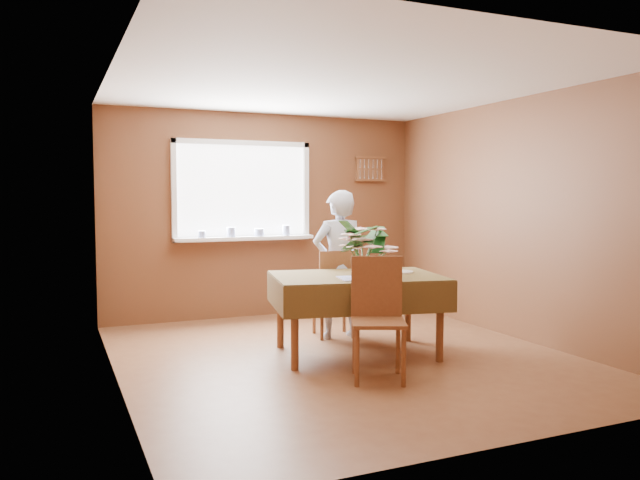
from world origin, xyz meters
name	(u,v)px	position (x,y,z in m)	size (l,w,h in m)	color
floor	(344,357)	(0.00, 0.00, 0.00)	(4.50, 4.50, 0.00)	brown
ceiling	(344,83)	(0.00, 0.00, 2.50)	(4.50, 4.50, 0.00)	white
wall_back	(266,215)	(0.00, 2.25, 1.25)	(4.00, 4.00, 0.00)	brown
wall_front	(511,237)	(0.00, -2.25, 1.25)	(4.00, 4.00, 0.00)	brown
wall_left	(114,226)	(-2.00, 0.00, 1.25)	(4.50, 4.50, 0.00)	brown
wall_right	(517,219)	(2.00, 0.00, 1.25)	(4.50, 4.50, 0.00)	brown
window_assembly	(244,206)	(-0.29, 2.20, 1.36)	(1.72, 0.20, 1.22)	white
spoon_rack	(370,169)	(1.45, 2.22, 1.85)	(0.44, 0.05, 0.33)	brown
dining_table	(357,285)	(0.15, 0.04, 0.66)	(1.72, 1.34, 0.76)	brown
chair_far	(335,290)	(0.26, 0.75, 0.51)	(0.45, 0.45, 0.92)	brown
chair_near	(378,312)	(-0.02, -0.69, 0.54)	(0.56, 0.56, 0.99)	brown
seated_woman	(338,264)	(0.29, 0.74, 0.77)	(0.57, 0.37, 1.55)	white
flower_bouquet	(363,245)	(0.10, -0.19, 1.05)	(0.53, 0.53, 0.46)	white
side_plate	(400,272)	(0.62, 0.04, 0.76)	(0.26, 0.26, 0.01)	white
table_knife	(382,276)	(0.31, -0.17, 0.76)	(0.02, 0.21, 0.00)	silver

